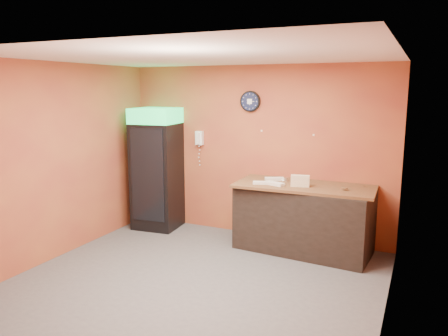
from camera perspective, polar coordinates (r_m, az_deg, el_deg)
The scene contains 15 objects.
floor at distance 5.83m, azimuth -3.23°, elevation -14.29°, with size 4.50×4.50×0.00m, color #47474C.
back_wall at distance 7.19m, azimuth 4.15°, elevation 2.13°, with size 4.50×0.02×2.80m, color #AA5E2F.
left_wall at distance 6.74m, azimuth -20.51°, elevation 0.93°, with size 0.02×4.00×2.80m, color #AA5E2F.
right_wall at distance 4.78m, azimuth 21.15°, elevation -2.79°, with size 0.02×4.00×2.80m, color #AA5E2F.
ceiling at distance 5.31m, azimuth -3.55°, elevation 14.35°, with size 4.50×4.00×0.02m, color white.
beverage_cooler at distance 7.67m, azimuth -8.87°, elevation -0.29°, with size 0.80×0.81×2.10m.
prep_counter at distance 6.71m, azimuth 10.32°, elevation -6.60°, with size 1.96×0.87×0.98m, color black.
wall_clock at distance 7.13m, azimuth 3.44°, elevation 8.68°, with size 0.34×0.06×0.34m.
wall_phone at distance 7.54m, azimuth -3.26°, elevation 3.93°, with size 0.13×0.11×0.24m.
butcher_paper at distance 6.58m, azimuth 10.47°, elevation -2.34°, with size 2.03×0.92×0.04m, color brown.
sub_roll_stack at distance 6.42m, azimuth 9.91°, elevation -1.68°, with size 0.28×0.15×0.17m.
wrapped_sandwich_left at distance 6.54m, azimuth 4.95°, elevation -1.94°, with size 0.26×0.10×0.04m, color silver.
wrapped_sandwich_mid at distance 6.49m, azimuth 6.63°, elevation -2.04°, with size 0.29×0.12×0.04m, color silver.
wrapped_sandwich_right at distance 6.83m, azimuth 6.58°, elevation -1.42°, with size 0.29×0.11×0.04m, color silver.
kitchen_tool at distance 6.77m, azimuth 8.06°, elevation -1.49°, with size 0.06×0.06×0.06m, color silver.
Camera 1 is at (2.51, -4.66, 2.44)m, focal length 35.00 mm.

